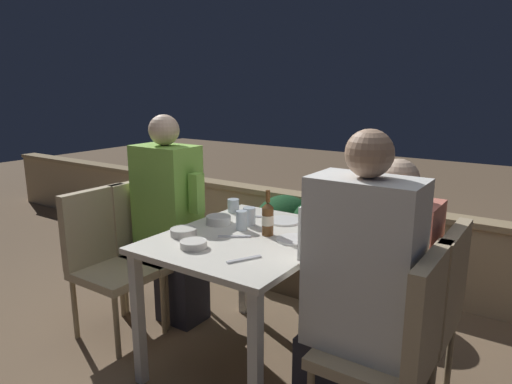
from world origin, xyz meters
TOP-DOWN VIEW (x-y plane):
  - ground_plane at (0.00, 0.00)m, footprint 16.00×16.00m
  - parapet_wall at (0.00, 1.37)m, footprint 9.00×0.18m
  - dining_table at (0.00, 0.00)m, footprint 0.82×1.01m
  - planter_hedge at (-0.08, 1.00)m, footprint 1.04×0.47m
  - chair_left_near at (-0.92, -0.19)m, footprint 0.45×0.44m
  - chair_left_far at (-0.91, 0.15)m, footprint 0.45×0.44m
  - person_green_blouse at (-0.71, 0.15)m, footprint 0.48×0.26m
  - chair_right_near at (0.87, -0.17)m, footprint 0.45×0.44m
  - person_white_polo at (0.67, -0.17)m, footprint 0.51×0.26m
  - chair_right_far at (0.87, 0.20)m, footprint 0.45×0.44m
  - person_coral_top at (0.67, 0.20)m, footprint 0.48×0.26m
  - beer_bottle at (0.08, 0.07)m, footprint 0.06×0.06m
  - plate_0 at (0.24, 0.07)m, footprint 0.18×0.18m
  - plate_1 at (0.02, 0.32)m, footprint 0.20×0.20m
  - bowl_0 at (-0.28, -0.19)m, footprint 0.14×0.14m
  - bowl_1 at (-0.11, -0.30)m, footprint 0.13×0.13m
  - bowl_2 at (-0.26, 0.08)m, footprint 0.14×0.14m
  - glass_cup_0 at (-0.34, 0.33)m, footprint 0.07×0.07m
  - glass_cup_1 at (-0.09, 0.07)m, footprint 0.06×0.06m
  - glass_cup_2 at (0.26, 0.22)m, footprint 0.07×0.07m
  - glass_cup_3 at (-0.10, 0.16)m, footprint 0.07×0.07m
  - fork_0 at (0.18, -0.29)m, footprint 0.10×0.16m
  - fork_1 at (-0.04, -0.06)m, footprint 0.15×0.12m
  - fork_2 at (-0.18, 0.30)m, footprint 0.16×0.09m

SIDE VIEW (x-z plane):
  - ground_plane at x=0.00m, z-range 0.00..0.00m
  - parapet_wall at x=0.00m, z-range 0.01..0.64m
  - planter_hedge at x=-0.08m, z-range 0.04..0.74m
  - chair_left_near at x=-0.92m, z-range 0.08..0.97m
  - chair_left_far at x=-0.91m, z-range 0.08..0.97m
  - chair_right_near at x=0.87m, z-range 0.08..0.97m
  - chair_right_far at x=0.87m, z-range 0.08..0.97m
  - person_coral_top at x=0.67m, z-range 0.00..1.18m
  - dining_table at x=0.00m, z-range 0.27..1.01m
  - person_green_blouse at x=-0.71m, z-range 0.00..1.34m
  - person_white_polo at x=0.67m, z-range 0.00..1.34m
  - fork_0 at x=0.18m, z-range 0.74..0.75m
  - fork_1 at x=-0.04m, z-range 0.74..0.75m
  - fork_2 at x=-0.18m, z-range 0.74..0.75m
  - plate_0 at x=0.24m, z-range 0.74..0.75m
  - plate_1 at x=0.02m, z-range 0.74..0.75m
  - bowl_1 at x=-0.11m, z-range 0.74..0.78m
  - bowl_0 at x=-0.28m, z-range 0.74..0.78m
  - bowl_2 at x=-0.26m, z-range 0.74..0.79m
  - glass_cup_0 at x=-0.34m, z-range 0.74..0.82m
  - glass_cup_3 at x=-0.10m, z-range 0.74..0.84m
  - glass_cup_2 at x=0.26m, z-range 0.74..0.84m
  - glass_cup_1 at x=-0.09m, z-range 0.74..0.84m
  - beer_bottle at x=0.08m, z-range 0.71..0.95m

